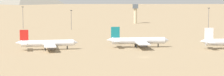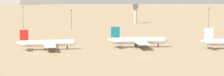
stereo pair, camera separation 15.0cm
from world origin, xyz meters
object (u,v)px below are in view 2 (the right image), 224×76
Objects in this scene: parked_jet_teal_2 at (138,41)px; light_pole_east at (209,18)px; parked_jet_red_1 at (47,43)px; control_tower at (135,12)px; light_pole_mid at (23,16)px; light_pole_west at (71,18)px.

light_pole_east is (62.64, 101.33, 6.48)m from parked_jet_teal_2.
light_pole_east is at bearing 34.18° from parked_jet_red_1.
parked_jet_teal_2 is at bearing -93.05° from control_tower.
parked_jet_red_1 is 158.10m from light_pole_east.
parked_jet_red_1 is 197.80m from control_tower.
parked_jet_teal_2 is 151.71m from light_pole_mid.
control_tower reaches higher than parked_jet_teal_2.
light_pole_mid is 152.03m from light_pole_east.
light_pole_mid is (-87.76, 123.58, 6.52)m from parked_jet_teal_2.
control_tower is 1.17× the size of light_pole_west.
control_tower is (59.35, 188.54, 7.54)m from parked_jet_red_1.
light_pole_mid is at bearing 95.48° from parked_jet_red_1.
light_pole_east is (109.20, -11.52, 1.21)m from light_pole_west.
parked_jet_red_1 is 2.12× the size of light_pole_west.
parked_jet_red_1 is 50.73m from parked_jet_teal_2.
parked_jet_red_1 is at bearing -135.39° from light_pole_east.
parked_jet_red_1 is at bearing -175.01° from parked_jet_teal_2.
light_pole_west is (3.25, 122.44, 5.50)m from parked_jet_red_1.
light_pole_west is at bearing -130.33° from control_tower.
light_pole_west is at bearing 106.51° from parked_jet_teal_2.
light_pole_east is at bearing 52.36° from parked_jet_teal_2.
control_tower reaches higher than light_pole_east.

